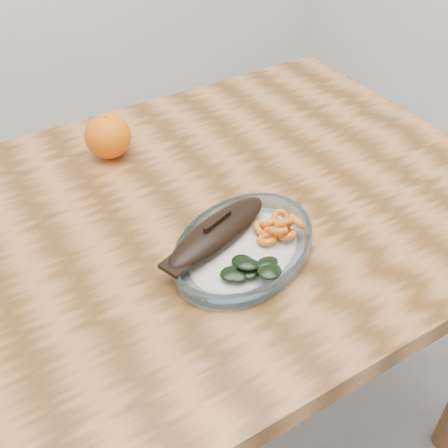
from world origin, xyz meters
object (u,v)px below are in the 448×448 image
object	(u,v)px
dining_table	(185,257)
orange_right	(109,140)
plated_meal	(243,246)
orange_left	(108,136)

from	to	relation	value
dining_table	orange_right	world-z (taller)	orange_right
dining_table	plated_meal	world-z (taller)	plated_meal
plated_meal	orange_right	bearing A→B (deg)	78.87
plated_meal	orange_right	size ratio (longest dim) A/B	8.48
dining_table	orange_right	size ratio (longest dim) A/B	16.51
plated_meal	dining_table	bearing A→B (deg)	83.27
dining_table	orange_right	bearing A→B (deg)	97.56
plated_meal	orange_left	world-z (taller)	orange_left
dining_table	orange_left	xyz separation A→B (m)	(-0.03, 0.24, 0.14)
plated_meal	orange_left	size ratio (longest dim) A/B	6.91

